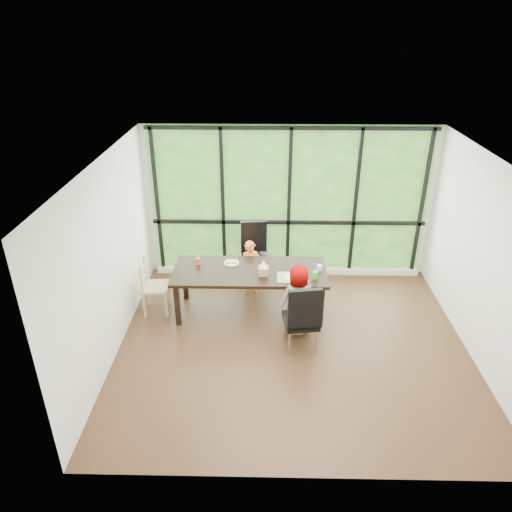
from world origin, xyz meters
name	(u,v)px	position (x,y,z in m)	size (l,w,h in m)	color
ground	(292,344)	(0.00, 0.00, 0.00)	(5.00, 5.00, 0.00)	black
back_wall	(289,203)	(0.00, 2.25, 1.35)	(5.00, 5.00, 0.00)	silver
foliage_backdrop	(289,203)	(0.00, 2.23, 1.35)	(4.80, 0.02, 2.65)	#224F1B
window_mullions	(289,204)	(0.00, 2.19, 1.35)	(4.80, 0.06, 2.65)	black
window_sill	(287,271)	(0.00, 2.15, 0.05)	(4.80, 0.12, 0.10)	silver
dining_table	(250,291)	(-0.64, 0.86, 0.38)	(2.38, 0.98, 0.75)	black
chair_window_leather	(255,254)	(-0.59, 1.85, 0.54)	(0.46, 0.46, 1.08)	black
chair_interior_leather	(301,316)	(0.10, -0.07, 0.54)	(0.46, 0.46, 1.08)	black
chair_end_beech	(155,287)	(-2.13, 0.84, 0.45)	(0.42, 0.40, 0.90)	tan
child_toddler	(251,268)	(-0.64, 1.45, 0.48)	(0.35, 0.23, 0.96)	orange
child_older	(296,300)	(0.06, 0.32, 0.56)	(0.54, 0.35, 1.11)	slate
placemat	(293,277)	(0.01, 0.65, 0.75)	(0.46, 0.34, 0.01)	tan
plate_far	(231,263)	(-0.94, 1.08, 0.76)	(0.24, 0.24, 0.02)	white
plate_near	(293,277)	(0.02, 0.64, 0.76)	(0.24, 0.24, 0.01)	white
orange_cup	(198,261)	(-1.47, 1.05, 0.80)	(0.07, 0.07, 0.11)	orange
green_cup	(315,275)	(0.35, 0.61, 0.81)	(0.08, 0.08, 0.12)	green
white_mug	(320,268)	(0.44, 0.90, 0.79)	(0.08, 0.08, 0.08)	white
tissue_box	(263,271)	(-0.43, 0.73, 0.81)	(0.15, 0.15, 0.13)	tan
crepe_rolls_far	(231,262)	(-0.94, 1.08, 0.78)	(0.20, 0.12, 0.04)	tan
crepe_rolls_near	(293,276)	(0.02, 0.64, 0.78)	(0.10, 0.12, 0.04)	tan
straw_white	(198,256)	(-1.47, 1.05, 0.90)	(0.01, 0.01, 0.20)	white
straw_pink	(316,269)	(0.35, 0.61, 0.91)	(0.01, 0.01, 0.20)	pink
tissue	(263,264)	(-0.43, 0.73, 0.93)	(0.12, 0.12, 0.11)	white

